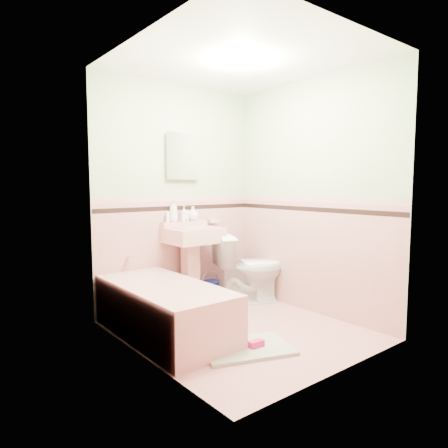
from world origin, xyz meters
TOP-DOWN VIEW (x-y plane):
  - floor at (0.00, 0.00)m, footprint 2.20×2.20m
  - ceiling at (0.00, 0.00)m, footprint 2.20×2.20m
  - wall_back at (0.00, 1.10)m, footprint 2.50×0.00m
  - wall_front at (0.00, -1.10)m, footprint 2.50×0.00m
  - wall_left at (-1.00, 0.00)m, footprint 0.00×2.50m
  - wall_right at (1.00, 0.00)m, footprint 0.00×2.50m
  - wainscot_back at (0.00, 1.09)m, footprint 2.00×0.00m
  - wainscot_front at (0.00, -1.09)m, footprint 2.00×0.00m
  - wainscot_left at (-0.99, 0.00)m, footprint 0.00×2.20m
  - wainscot_right at (0.99, 0.00)m, footprint 0.00×2.20m
  - accent_back at (0.00, 1.08)m, footprint 2.00×0.00m
  - accent_front at (0.00, -1.08)m, footprint 2.00×0.00m
  - accent_left at (-0.98, 0.00)m, footprint 0.00×2.20m
  - accent_right at (0.98, 0.00)m, footprint 0.00×2.20m
  - cap_back at (0.00, 1.08)m, footprint 2.00×0.00m
  - cap_front at (0.00, -1.08)m, footprint 2.00×0.00m
  - cap_left at (-0.98, 0.00)m, footprint 0.00×2.20m
  - cap_right at (0.98, 0.00)m, footprint 0.00×2.20m
  - bathtub at (-0.63, 0.33)m, footprint 0.70×1.50m
  - tub_faucet at (-0.63, 1.05)m, footprint 0.04×0.12m
  - sink at (0.05, 0.86)m, footprint 0.58×0.48m
  - sink_faucet at (0.05, 1.00)m, footprint 0.02×0.02m
  - medicine_cabinet at (0.05, 1.07)m, footprint 0.39×0.04m
  - soap_dish at (0.47, 1.06)m, footprint 0.13×0.08m
  - soap_bottle_left at (-0.09, 1.04)m, footprint 0.09×0.10m
  - soap_bottle_mid at (0.05, 1.04)m, footprint 0.08×0.09m
  - soap_bottle_right at (0.17, 1.04)m, footprint 0.15×0.15m
  - tube at (-0.17, 1.04)m, footprint 0.04×0.04m
  - toilet at (0.70, 0.65)m, footprint 0.91×0.72m
  - bucket at (0.38, 1.00)m, footprint 0.26×0.26m
  - bath_mat at (-0.26, -0.37)m, footprint 0.87×0.72m
  - shoe at (-0.20, -0.43)m, footprint 0.14×0.07m

SIDE VIEW (x-z plane):
  - floor at x=0.00m, z-range 0.00..0.00m
  - bath_mat at x=-0.26m, z-range 0.00..0.03m
  - shoe at x=-0.20m, z-range 0.03..0.08m
  - bucket at x=0.38m, z-range 0.00..0.23m
  - bathtub at x=-0.63m, z-range 0.00..0.45m
  - toilet at x=0.70m, z-range 0.00..0.82m
  - sink at x=0.05m, z-range 0.00..0.91m
  - wainscot_back at x=0.00m, z-range -0.40..1.60m
  - wainscot_front at x=0.00m, z-range -0.40..1.60m
  - wainscot_left at x=-0.99m, z-range -0.50..1.70m
  - wainscot_right at x=0.99m, z-range -0.50..1.70m
  - tub_faucet at x=-0.63m, z-range 0.61..0.65m
  - sink_faucet at x=0.05m, z-range 0.90..1.00m
  - soap_dish at x=0.47m, z-range 0.93..0.97m
  - tube at x=-0.17m, z-range 0.97..1.09m
  - soap_bottle_right at x=0.17m, z-range 0.97..1.14m
  - soap_bottle_mid at x=0.05m, z-range 0.97..1.15m
  - soap_bottle_left at x=-0.09m, z-range 0.97..1.21m
  - accent_left at x=-0.98m, z-range 0.02..2.22m
  - accent_right at x=0.98m, z-range 0.02..2.22m
  - accent_back at x=0.00m, z-range 0.12..2.12m
  - accent_front at x=0.00m, z-range 0.12..2.12m
  - cap_back at x=0.00m, z-range 0.22..2.22m
  - cap_front at x=0.00m, z-range 0.22..2.22m
  - cap_left at x=-0.98m, z-range 0.12..2.32m
  - cap_right at x=0.98m, z-range 0.12..2.32m
  - wall_back at x=0.00m, z-range 0.00..2.50m
  - wall_front at x=0.00m, z-range 0.00..2.50m
  - wall_left at x=-1.00m, z-range 0.00..2.50m
  - wall_right at x=1.00m, z-range 0.00..2.50m
  - medicine_cabinet at x=0.05m, z-range 1.45..1.95m
  - ceiling at x=0.00m, z-range 2.50..2.50m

